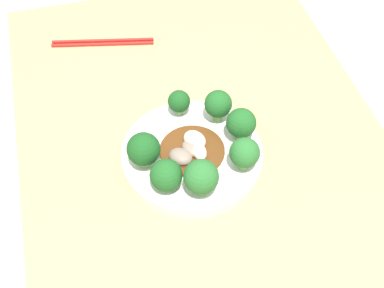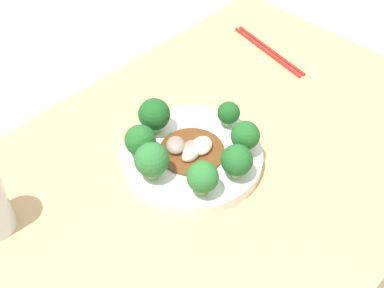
{
  "view_description": "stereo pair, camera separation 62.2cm",
  "coord_description": "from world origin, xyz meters",
  "views": [
    {
      "loc": [
        0.58,
        -0.19,
        1.54
      ],
      "look_at": [
        -0.0,
        -0.03,
        0.81
      ],
      "focal_mm": 50.0,
      "sensor_mm": 36.0,
      "label": 1
    },
    {
      "loc": [
        0.48,
        0.42,
        1.48
      ],
      "look_at": [
        -0.0,
        -0.03,
        0.81
      ],
      "focal_mm": 50.0,
      "sensor_mm": 36.0,
      "label": 2
    }
  ],
  "objects": [
    {
      "name": "broccoli_south",
      "position": [
        0.01,
        -0.12,
        0.83
      ],
      "size": [
        0.06,
        0.06,
        0.07
      ],
      "color": "#89B76B",
      "rests_on": "plate"
    },
    {
      "name": "broccoli_north",
      "position": [
        -0.01,
        0.06,
        0.83
      ],
      "size": [
        0.05,
        0.05,
        0.07
      ],
      "color": "#89B76B",
      "rests_on": "plate"
    },
    {
      "name": "broccoli_west",
      "position": [
        -0.1,
        -0.03,
        0.82
      ],
      "size": [
        0.04,
        0.04,
        0.05
      ],
      "color": "#89B76B",
      "rests_on": "plate"
    },
    {
      "name": "broccoli_southeast",
      "position": [
        0.06,
        -0.09,
        0.83
      ],
      "size": [
        0.06,
        0.06,
        0.06
      ],
      "color": "#89B76B",
      "rests_on": "plate"
    },
    {
      "name": "table",
      "position": [
        0.0,
        0.0,
        0.39
      ],
      "size": [
        1.07,
        0.68,
        0.77
      ],
      "color": "tan",
      "rests_on": "ground_plane"
    },
    {
      "name": "broccoli_northwest",
      "position": [
        -0.06,
        0.03,
        0.83
      ],
      "size": [
        0.05,
        0.05,
        0.07
      ],
      "color": "#70A356",
      "rests_on": "plate"
    },
    {
      "name": "plate",
      "position": [
        -0.0,
        -0.03,
        0.78
      ],
      "size": [
        0.25,
        0.25,
        0.02
      ],
      "color": "white",
      "rests_on": "table"
    },
    {
      "name": "stirfry_center",
      "position": [
        0.0,
        -0.03,
        0.8
      ],
      "size": [
        0.12,
        0.12,
        0.02
      ],
      "color": "#5B3314",
      "rests_on": "plate"
    },
    {
      "name": "chopsticks",
      "position": [
        -0.37,
        -0.14,
        0.77
      ],
      "size": [
        0.07,
        0.22,
        0.01
      ],
      "color": "red",
      "rests_on": "table"
    },
    {
      "name": "broccoli_northeast",
      "position": [
        0.06,
        0.04,
        0.83
      ],
      "size": [
        0.05,
        0.05,
        0.07
      ],
      "color": "#70A356",
      "rests_on": "plate"
    },
    {
      "name": "broccoli_east",
      "position": [
        0.09,
        -0.04,
        0.84
      ],
      "size": [
        0.06,
        0.06,
        0.07
      ],
      "color": "#7AAD5B",
      "rests_on": "plate"
    }
  ]
}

